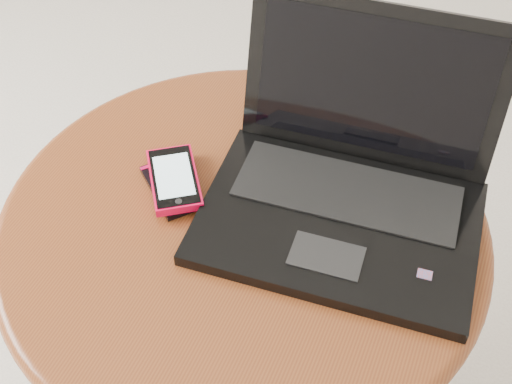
% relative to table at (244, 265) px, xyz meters
% --- Properties ---
extents(table, '(0.67, 0.67, 0.53)m').
position_rel_table_xyz_m(table, '(0.00, 0.00, 0.00)').
color(table, '#592511').
rests_on(table, ground).
extents(laptop, '(0.38, 0.34, 0.23)m').
position_rel_table_xyz_m(laptop, '(0.12, 0.07, 0.16)').
color(laptop, black).
rests_on(laptop, table).
extents(phone_black, '(0.12, 0.11, 0.01)m').
position_rel_table_xyz_m(phone_black, '(-0.11, 0.01, 0.12)').
color(phone_black, black).
rests_on(phone_black, table).
extents(phone_pink, '(0.12, 0.13, 0.01)m').
position_rel_table_xyz_m(phone_pink, '(-0.11, 0.01, 0.13)').
color(phone_pink, '#F20639').
rests_on(phone_pink, phone_black).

